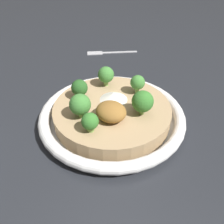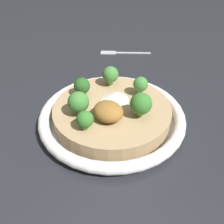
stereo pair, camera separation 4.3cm
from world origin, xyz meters
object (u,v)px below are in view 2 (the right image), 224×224
object	(u,v)px
broccoli_right	(82,86)
fork_utensil	(120,52)
broccoli_front	(141,85)
broccoli_front_right	(110,75)
broccoli_back_left	(85,120)
broccoli_front_left	(141,104)
broccoli_back	(78,102)
risotto_bowl	(112,114)

from	to	relation	value
broccoli_right	fork_utensil	xyz separation A→B (m)	(0.17, -0.27, -0.06)
broccoli_front	broccoli_front_right	xyz separation A→B (m)	(0.07, 0.02, 0.00)
broccoli_back_left	broccoli_front_left	bearing A→B (deg)	-112.16
broccoli_right	broccoli_back	world-z (taller)	broccoli_back
broccoli_front_left	broccoli_back	bearing A→B (deg)	45.34
broccoli_back	fork_utensil	size ratio (longest dim) A/B	0.35
broccoli_front	broccoli_back	size ratio (longest dim) A/B	0.87
broccoli_right	fork_utensil	size ratio (longest dim) A/B	0.30
broccoli_back	broccoli_back_left	world-z (taller)	broccoli_back
broccoli_back_left	risotto_bowl	bearing A→B (deg)	-75.96
broccoli_front_left	broccoli_back_left	distance (m)	0.10
broccoli_right	broccoli_front_right	world-z (taller)	broccoli_front_right
broccoli_back	fork_utensil	distance (m)	0.38
risotto_bowl	broccoli_front_left	size ratio (longest dim) A/B	6.08
risotto_bowl	broccoli_back_left	size ratio (longest dim) A/B	8.25
broccoli_front_left	broccoli_back_left	xyz separation A→B (m)	(0.04, 0.09, -0.01)
broccoli_front	broccoli_right	bearing A→B (deg)	49.37
broccoli_front	broccoli_front_right	world-z (taller)	broccoli_front_right
broccoli_front_left	broccoli_front_right	size ratio (longest dim) A/B	1.08
broccoli_front	broccoli_back_left	size ratio (longest dim) A/B	1.15
broccoli_front_right	fork_utensil	distance (m)	0.28
broccoli_right	risotto_bowl	bearing A→B (deg)	-162.77
risotto_bowl	broccoli_front	world-z (taller)	broccoli_front
broccoli_front_left	broccoli_front	distance (m)	0.07
broccoli_front_left	broccoli_front_right	xyz separation A→B (m)	(0.12, -0.03, -0.00)
fork_utensil	broccoli_back	bearing A→B (deg)	78.96
risotto_bowl	broccoli_front_right	distance (m)	0.09
broccoli_front	broccoli_front_left	bearing A→B (deg)	132.76
risotto_bowl	broccoli_right	bearing A→B (deg)	17.23
broccoli_back_left	broccoli_back	bearing A→B (deg)	-21.01
fork_utensil	risotto_bowl	bearing A→B (deg)	87.61
broccoli_front_left	broccoli_back	size ratio (longest dim) A/B	1.03
broccoli_front_right	fork_utensil	size ratio (longest dim) A/B	0.33
broccoli_right	broccoli_back	bearing A→B (deg)	139.03
broccoli_front_left	fork_utensil	distance (m)	0.38
broccoli_front	broccoli_back_left	xyz separation A→B (m)	(-0.01, 0.14, -0.00)
risotto_bowl	broccoli_front_left	bearing A→B (deg)	-163.72
broccoli_right	broccoli_back	size ratio (longest dim) A/B	0.86
broccoli_front_left	broccoli_front_right	bearing A→B (deg)	-15.29
broccoli_front_right	broccoli_back_left	distance (m)	0.15
broccoli_back	broccoli_back_left	xyz separation A→B (m)	(-0.04, 0.01, -0.01)
broccoli_back	broccoli_front_right	bearing A→B (deg)	-70.38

